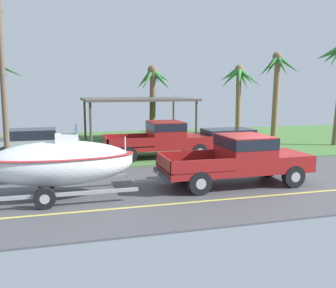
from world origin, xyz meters
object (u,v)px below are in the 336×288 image
Objects in this scene: parked_sedan_far at (231,142)px; palm_tree_far_right at (153,86)px; carport_awning at (137,100)px; parked_sedan_near at (36,142)px; boat_on_trailer at (59,163)px; palm_tree_far_left at (277,76)px; palm_tree_near_right at (238,82)px; utility_pole at (3,80)px; parked_pickup_background at (165,138)px; pickup_truck_towing at (244,157)px.

palm_tree_far_right is at bearing 106.70° from parked_sedan_far.
carport_awning is (-3.89, 5.59, 2.07)m from parked_sedan_far.
parked_sedan_near is at bearing 164.79° from parked_sedan_far.
boat_on_trailer is 0.98× the size of palm_tree_far_left.
parked_sedan_near is 10.28m from parked_sedan_far.
palm_tree_far_left is at bearing -56.72° from palm_tree_near_right.
parked_sedan_far is (8.74, 5.93, -0.48)m from boat_on_trailer.
palm_tree_near_right is at bearing 31.05° from utility_pole.
parked_pickup_background is 0.93× the size of palm_tree_far_left.
boat_on_trailer is at bearing -115.16° from palm_tree_far_right.
parked_sedan_far is (2.26, 5.93, -0.35)m from pickup_truck_towing.
parked_sedan_near is 0.96× the size of parked_sedan_far.
parked_sedan_near is (-7.66, 8.63, -0.35)m from pickup_truck_towing.
palm_tree_far_right is at bearing 80.61° from parked_pickup_background.
boat_on_trailer is 6.21m from utility_pole.
parked_sedan_far is 0.67× the size of carport_awning.
utility_pole is at bearing -174.10° from parked_pickup_background.
utility_pole reaches higher than pickup_truck_towing.
parked_pickup_background is 1.07× the size of palm_tree_near_right.
pickup_truck_towing reaches higher than parked_sedan_far.
palm_tree_far_left is at bearing 30.98° from parked_pickup_background.
boat_on_trailer is 19.35m from palm_tree_far_left.
palm_tree_near_right is at bearing 6.52° from palm_tree_far_right.
parked_sedan_far is 7.11m from carport_awning.
parked_sedan_near is at bearing 131.62° from pickup_truck_towing.
boat_on_trailer is at bearing -141.69° from palm_tree_far_left.
utility_pole is at bearing -158.76° from palm_tree_far_left.
utility_pole is (-10.90, -0.76, 3.16)m from parked_sedan_far.
parked_pickup_background is 0.76× the size of utility_pole.
boat_on_trailer reaches higher than parked_sedan_far.
palm_tree_near_right reaches higher than parked_pickup_background.
carport_awning is at bearing 124.84° from parked_sedan_far.
pickup_truck_towing is 16.23m from palm_tree_near_right.
palm_tree_near_right is (6.77, 14.45, 2.93)m from pickup_truck_towing.
palm_tree_near_right is (8.12, 8.53, 2.91)m from parked_pickup_background.
utility_pole is at bearing -148.95° from palm_tree_near_right.
utility_pole is (-7.30, -0.75, 2.80)m from parked_pickup_background.
parked_sedan_far is at bearing -55.16° from carport_awning.
palm_tree_far_right reaches higher than parked_pickup_background.
parked_pickup_background is at bearing -99.39° from palm_tree_far_right.
boat_on_trailer is at bearing 180.00° from pickup_truck_towing.
parked_sedan_near is 0.72× the size of palm_tree_far_left.
palm_tree_far_left reaches higher than boat_on_trailer.
carport_awning is (-1.63, 11.51, 1.72)m from pickup_truck_towing.
boat_on_trailer reaches higher than parked_pickup_background.
palm_tree_far_left is (6.23, 5.91, 3.68)m from parked_sedan_far.
palm_tree_far_left is (9.84, 5.91, 3.32)m from parked_pickup_background.
parked_sedan_near is 0.58× the size of utility_pole.
palm_tree_far_left is 1.18× the size of palm_tree_far_right.
utility_pole is (-8.58, -8.50, 0.21)m from palm_tree_far_right.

